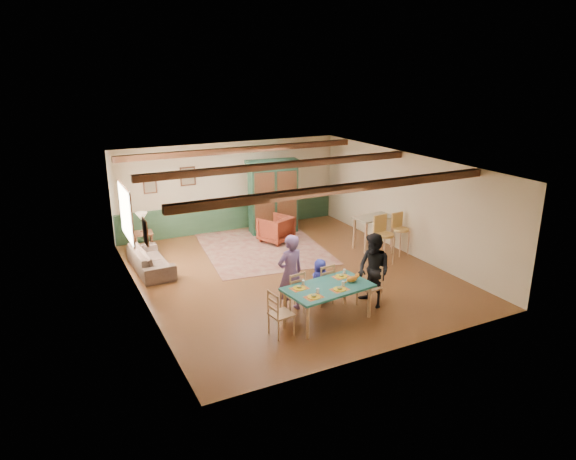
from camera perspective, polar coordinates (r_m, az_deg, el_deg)
name	(u,v)px	position (r m, az deg, el deg)	size (l,w,h in m)	color
floor	(290,273)	(12.60, 0.20, -4.84)	(8.00, 8.00, 0.00)	#572F18
wall_back	(230,187)	(15.70, -6.43, 4.79)	(7.00, 0.02, 2.70)	beige
wall_left	(140,242)	(11.08, -16.16, -1.33)	(0.02, 8.00, 2.70)	beige
wall_right	(407,204)	(14.02, 13.09, 2.87)	(0.02, 8.00, 2.70)	beige
ceiling	(290,164)	(11.82, 0.21, 7.33)	(7.00, 8.00, 0.02)	silver
wainscot_back	(232,215)	(15.90, -6.29, 1.62)	(6.95, 0.03, 0.90)	#213D28
ceiling_beam_front	(344,188)	(9.89, 6.26, 4.62)	(6.95, 0.16, 0.16)	#331B0E
ceiling_beam_mid	(282,165)	(12.19, -0.65, 7.21)	(6.95, 0.16, 0.16)	#331B0E
ceiling_beam_back	(241,150)	(14.54, -5.20, 8.86)	(6.95, 0.16, 0.16)	#331B0E
window_left	(126,213)	(12.64, -17.60, 1.82)	(0.06, 1.60, 1.30)	white
picture_left_wall	(146,232)	(10.40, -15.55, -0.19)	(0.04, 0.42, 0.52)	gray
picture_back_a	(188,176)	(15.19, -11.07, 5.88)	(0.45, 0.04, 0.55)	gray
picture_back_b	(150,185)	(14.97, -15.09, 4.83)	(0.38, 0.04, 0.48)	gray
dining_table	(328,303)	(10.29, 4.44, -8.12)	(1.72, 0.95, 0.72)	#1F635E
dining_chair_far_left	(292,291)	(10.55, 0.49, -6.82)	(0.40, 0.42, 0.91)	#A87B54
dining_chair_far_right	(322,283)	(10.96, 3.81, -5.89)	(0.40, 0.42, 0.91)	#A87B54
dining_chair_end_left	(281,313)	(9.68, -0.75, -9.21)	(0.40, 0.42, 0.91)	#A87B54
dining_chair_end_right	(369,286)	(10.91, 9.03, -6.20)	(0.40, 0.42, 0.91)	#A87B54
person_man	(290,273)	(10.46, 0.26, -4.83)	(0.60, 0.39, 1.65)	#6E4E87
person_woman	(374,271)	(10.84, 9.49, -4.46)	(0.77, 0.60, 1.57)	black
person_child	(320,281)	(11.00, 3.57, -5.63)	(0.47, 0.30, 0.96)	#292FA5
cat	(352,278)	(10.35, 7.12, -5.36)	(0.34, 0.13, 0.17)	orange
place_setting_near_left	(314,295)	(9.65, 2.89, -7.20)	(0.38, 0.29, 0.11)	yellow
place_setting_near_center	(340,287)	(10.01, 5.77, -6.34)	(0.38, 0.29, 0.11)	yellow
place_setting_far_left	(299,286)	(10.01, 1.26, -6.24)	(0.38, 0.29, 0.11)	yellow
place_setting_far_right	(341,274)	(10.59, 5.94, -4.93)	(0.38, 0.29, 0.11)	yellow
area_rug	(263,248)	(14.30, -2.80, -2.03)	(3.16, 3.75, 0.01)	tan
armoire	(273,197)	(15.42, -1.68, 3.72)	(1.56, 0.62, 2.21)	#132F22
armchair	(276,229)	(14.73, -1.37, 0.11)	(0.80, 0.83, 0.75)	#4D170F
sofa	(151,260)	(13.12, -15.03, -3.21)	(1.95, 0.76, 0.57)	#403028
end_table	(144,243)	(14.35, -15.71, -1.39)	(0.49, 0.49, 0.60)	#331B0E
table_lamp	(142,223)	(14.17, -15.90, 0.80)	(0.30, 0.30, 0.55)	beige
counter_table	(373,232)	(14.38, 9.46, -0.25)	(1.09, 0.63, 0.91)	beige
bar_stool_left	(385,241)	(13.20, 10.69, -1.16)	(0.45, 0.49, 1.26)	tan
bar_stool_right	(401,234)	(13.98, 12.43, -0.48)	(0.40, 0.44, 1.13)	tan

